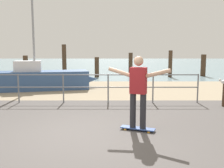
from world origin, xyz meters
TOP-DOWN VIEW (x-y plane):
  - ground_plane at (0.00, -1.00)m, footprint 24.00×10.00m
  - beach_strip at (0.00, 7.00)m, footprint 24.00×6.00m
  - sea_surface at (0.00, 35.00)m, footprint 72.00×50.00m
  - railing_fence at (-1.88, 3.60)m, footprint 11.20×0.05m
  - sailboat at (-2.59, 6.83)m, footprint 5.07×2.41m
  - skateboard at (1.24, 0.42)m, footprint 0.82×0.48m
  - skateboarder at (1.24, 0.42)m, footprint 1.38×0.62m
  - groyne_post_0 at (-5.70, 13.22)m, footprint 0.35×0.35m
  - groyne_post_1 at (-3.08, 14.38)m, footprint 0.33×0.33m
  - groyne_post_2 at (-0.45, 12.87)m, footprint 0.32×0.32m
  - groyne_post_3 at (2.17, 15.48)m, footprint 0.33×0.33m
  - groyne_post_4 at (4.80, 12.69)m, footprint 0.27×0.27m
  - groyne_post_5 at (7.43, 13.42)m, footprint 0.37×0.37m

SIDE VIEW (x-z plane):
  - ground_plane at x=0.00m, z-range -0.02..0.02m
  - beach_strip at x=0.00m, z-range -0.02..0.02m
  - sea_surface at x=0.00m, z-range -0.02..0.02m
  - skateboard at x=1.24m, z-range 0.03..0.11m
  - sailboat at x=-2.59m, z-range -2.07..3.12m
  - railing_fence at x=-1.88m, z-range 0.17..1.22m
  - groyne_post_2 at x=-0.45m, z-range 0.00..1.44m
  - groyne_post_0 at x=-5.70m, z-range 0.00..1.55m
  - groyne_post_5 at x=7.43m, z-range 0.00..1.62m
  - groyne_post_3 at x=2.17m, z-range 0.00..1.74m
  - groyne_post_4 at x=4.80m, z-range 0.00..1.91m
  - skateboarder at x=1.24m, z-range 0.19..1.84m
  - groyne_post_1 at x=-3.08m, z-range 0.00..2.38m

